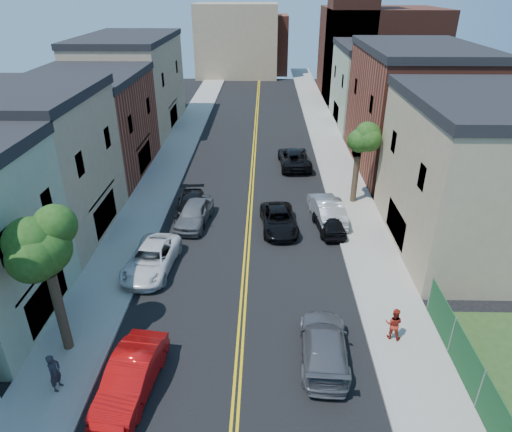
# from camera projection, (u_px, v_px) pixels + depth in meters

# --- Properties ---
(sidewalk_left) EXTENTS (3.20, 100.00, 0.15)m
(sidewalk_left) POSITION_uv_depth(u_px,v_px,m) (173.00, 156.00, 43.96)
(sidewalk_left) COLOR gray
(sidewalk_left) RESTS_ON ground
(sidewalk_right) EXTENTS (3.20, 100.00, 0.15)m
(sidewalk_right) POSITION_uv_depth(u_px,v_px,m) (335.00, 157.00, 43.68)
(sidewalk_right) COLOR gray
(sidewalk_right) RESTS_ON ground
(curb_left) EXTENTS (0.30, 100.00, 0.15)m
(curb_left) POSITION_uv_depth(u_px,v_px,m) (191.00, 156.00, 43.93)
(curb_left) COLOR gray
(curb_left) RESTS_ON ground
(curb_right) EXTENTS (0.30, 100.00, 0.15)m
(curb_right) POSITION_uv_depth(u_px,v_px,m) (317.00, 157.00, 43.71)
(curb_right) COLOR gray
(curb_right) RESTS_ON ground
(bldg_left_tan_near) EXTENTS (9.00, 10.00, 9.00)m
(bldg_left_tan_near) POSITION_uv_depth(u_px,v_px,m) (28.00, 170.00, 28.72)
(bldg_left_tan_near) COLOR #998466
(bldg_left_tan_near) RESTS_ON ground
(bldg_left_brick) EXTENTS (9.00, 12.00, 8.00)m
(bldg_left_brick) POSITION_uv_depth(u_px,v_px,m) (90.00, 128.00, 38.71)
(bldg_left_brick) COLOR brown
(bldg_left_brick) RESTS_ON ground
(bldg_left_tan_far) EXTENTS (9.00, 16.00, 9.50)m
(bldg_left_tan_far) POSITION_uv_depth(u_px,v_px,m) (132.00, 86.00, 50.79)
(bldg_left_tan_far) COLOR #998466
(bldg_left_tan_far) RESTS_ON ground
(bldg_right_tan) EXTENTS (9.00, 12.00, 9.00)m
(bldg_right_tan) POSITION_uv_depth(u_px,v_px,m) (477.00, 179.00, 27.33)
(bldg_right_tan) COLOR #998466
(bldg_right_tan) RESTS_ON ground
(bldg_right_brick) EXTENTS (9.00, 14.00, 10.00)m
(bldg_right_brick) POSITION_uv_depth(u_px,v_px,m) (412.00, 112.00, 39.52)
(bldg_right_brick) COLOR brown
(bldg_right_brick) RESTS_ON ground
(bldg_right_palegrn) EXTENTS (9.00, 12.00, 8.50)m
(bldg_right_palegrn) POSITION_uv_depth(u_px,v_px,m) (377.00, 88.00, 52.29)
(bldg_right_palegrn) COLOR gray
(bldg_right_palegrn) RESTS_ON ground
(church) EXTENTS (16.20, 14.20, 22.60)m
(church) POSITION_uv_depth(u_px,v_px,m) (373.00, 44.00, 64.24)
(church) COLOR #4C2319
(church) RESTS_ON ground
(backdrop_left) EXTENTS (14.00, 8.00, 12.00)m
(backdrop_left) POSITION_uv_depth(u_px,v_px,m) (237.00, 41.00, 78.42)
(backdrop_left) COLOR #998466
(backdrop_left) RESTS_ON ground
(backdrop_center) EXTENTS (10.00, 8.00, 10.00)m
(backdrop_center) POSITION_uv_depth(u_px,v_px,m) (260.00, 44.00, 82.36)
(backdrop_center) COLOR brown
(backdrop_center) RESTS_ON ground
(fence_right) EXTENTS (0.04, 15.00, 1.90)m
(fence_right) POSITION_uv_depth(u_px,v_px,m) (498.00, 424.00, 16.11)
(fence_right) COLOR #143F1E
(fence_right) RESTS_ON sidewalk_right
(tree_left_mid) EXTENTS (5.20, 5.20, 9.29)m
(tree_left_mid) POSITION_uv_depth(u_px,v_px,m) (39.00, 224.00, 17.90)
(tree_left_mid) COLOR #342A1A
(tree_left_mid) RESTS_ON sidewalk_left
(tree_right_far) EXTENTS (4.40, 4.40, 8.03)m
(tree_right_far) POSITION_uv_depth(u_px,v_px,m) (361.00, 130.00, 32.19)
(tree_right_far) COLOR #342A1A
(tree_right_far) RESTS_ON sidewalk_right
(red_sedan) EXTENTS (2.26, 5.05, 1.61)m
(red_sedan) POSITION_uv_depth(u_px,v_px,m) (131.00, 376.00, 18.43)
(red_sedan) COLOR red
(red_sedan) RESTS_ON ground
(white_pickup) EXTENTS (2.93, 5.56, 1.49)m
(white_pickup) POSITION_uv_depth(u_px,v_px,m) (151.00, 259.00, 26.34)
(white_pickup) COLOR silver
(white_pickup) RESTS_ON ground
(grey_car_left) EXTENTS (2.58, 5.04, 1.64)m
(grey_car_left) POSITION_uv_depth(u_px,v_px,m) (194.00, 213.00, 31.39)
(grey_car_left) COLOR #5B5F63
(grey_car_left) RESTS_ON ground
(black_car_left) EXTENTS (2.55, 5.35, 1.50)m
(black_car_left) POSITION_uv_depth(u_px,v_px,m) (191.00, 208.00, 32.35)
(black_car_left) COLOR black
(black_car_left) RESTS_ON ground
(grey_car_right) EXTENTS (2.40, 5.27, 1.50)m
(grey_car_right) POSITION_uv_depth(u_px,v_px,m) (324.00, 345.00, 20.10)
(grey_car_right) COLOR #53545A
(grey_car_right) RESTS_ON ground
(black_car_right) EXTENTS (2.15, 4.22, 1.38)m
(black_car_right) POSITION_uv_depth(u_px,v_px,m) (329.00, 222.00, 30.52)
(black_car_right) COLOR black
(black_car_right) RESTS_ON ground
(silver_car_right) EXTENTS (2.42, 5.39, 1.72)m
(silver_car_right) POSITION_uv_depth(u_px,v_px,m) (327.00, 209.00, 31.91)
(silver_car_right) COLOR #A4A6AB
(silver_car_right) RESTS_ON ground
(dark_car_right_far) EXTENTS (3.03, 5.96, 1.61)m
(dark_car_right_far) POSITION_uv_depth(u_px,v_px,m) (294.00, 158.00, 41.36)
(dark_car_right_far) COLOR black
(dark_car_right_far) RESTS_ON ground
(black_suv_lane) EXTENTS (2.71, 5.14, 1.38)m
(black_suv_lane) POSITION_uv_depth(u_px,v_px,m) (279.00, 220.00, 30.79)
(black_suv_lane) COLOR black
(black_suv_lane) RESTS_ON ground
(pedestrian_left) EXTENTS (0.51, 0.70, 1.77)m
(pedestrian_left) POSITION_uv_depth(u_px,v_px,m) (55.00, 372.00, 18.32)
(pedestrian_left) COLOR #25242B
(pedestrian_left) RESTS_ON sidewalk_left
(pedestrian_right) EXTENTS (0.97, 0.87, 1.65)m
(pedestrian_right) POSITION_uv_depth(u_px,v_px,m) (394.00, 324.00, 21.02)
(pedestrian_right) COLOR #A12718
(pedestrian_right) RESTS_ON sidewalk_right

